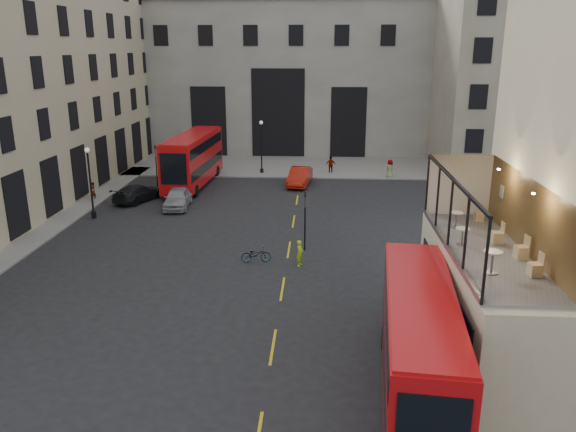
# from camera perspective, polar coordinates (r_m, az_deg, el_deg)

# --- Properties ---
(ground) EXTENTS (140.00, 140.00, 0.00)m
(ground) POSITION_cam_1_polar(r_m,az_deg,el_deg) (24.62, 3.23, -13.26)
(ground) COLOR black
(ground) RESTS_ON ground
(host_frontage) EXTENTS (3.00, 11.00, 4.50)m
(host_frontage) POSITION_cam_1_polar(r_m,az_deg,el_deg) (24.48, 18.89, -8.47)
(host_frontage) COLOR #C0B190
(host_frontage) RESTS_ON ground
(cafe_floor) EXTENTS (3.00, 10.00, 0.10)m
(cafe_floor) POSITION_cam_1_polar(r_m,az_deg,el_deg) (23.63, 19.42, -3.40)
(cafe_floor) COLOR slate
(cafe_floor) RESTS_ON host_frontage
(gateway) EXTENTS (35.00, 10.60, 18.00)m
(gateway) POSITION_cam_1_polar(r_m,az_deg,el_deg) (69.53, -0.71, 14.42)
(gateway) COLOR #A19E96
(gateway) RESTS_ON ground
(building_right) EXTENTS (16.60, 18.60, 20.00)m
(building_right) POSITION_cam_1_polar(r_m,az_deg,el_deg) (64.52, 22.19, 13.93)
(building_right) COLOR #A89E87
(building_right) RESTS_ON ground
(pavement_far) EXTENTS (40.00, 12.00, 0.12)m
(pavement_far) POSITION_cam_1_polar(r_m,az_deg,el_deg) (60.85, -2.28, 5.19)
(pavement_far) COLOR slate
(pavement_far) RESTS_ON ground
(traffic_light_near) EXTENTS (0.16, 0.20, 3.80)m
(traffic_light_near) POSITION_cam_1_polar(r_m,az_deg,el_deg) (34.76, 1.74, 0.27)
(traffic_light_near) COLOR black
(traffic_light_near) RESTS_ON ground
(traffic_light_far) EXTENTS (0.16, 0.20, 3.80)m
(traffic_light_far) POSITION_cam_1_polar(r_m,az_deg,el_deg) (52.45, -13.27, 5.50)
(traffic_light_far) COLOR black
(traffic_light_far) RESTS_ON ground
(street_lamp_a) EXTENTS (0.36, 0.36, 5.33)m
(street_lamp_a) POSITION_cam_1_polar(r_m,az_deg,el_deg) (43.92, -19.39, 2.79)
(street_lamp_a) COLOR black
(street_lamp_a) RESTS_ON ground
(street_lamp_b) EXTENTS (0.36, 0.36, 5.33)m
(street_lamp_b) POSITION_cam_1_polar(r_m,az_deg,el_deg) (56.50, -2.71, 6.69)
(street_lamp_b) COLOR black
(street_lamp_b) RESTS_ON ground
(bus_near) EXTENTS (3.36, 10.60, 4.16)m
(bus_near) POSITION_cam_1_polar(r_m,az_deg,el_deg) (20.95, 13.14, -12.17)
(bus_near) COLOR #A60B0E
(bus_near) RESTS_ON ground
(bus_far) EXTENTS (3.29, 11.93, 4.71)m
(bus_far) POSITION_cam_1_polar(r_m,az_deg,el_deg) (52.24, -9.61, 5.92)
(bus_far) COLOR red
(bus_far) RESTS_ON ground
(car_a) EXTENTS (2.16, 4.70, 1.56)m
(car_a) POSITION_cam_1_polar(r_m,az_deg,el_deg) (45.48, -11.15, 1.80)
(car_a) COLOR #95979D
(car_a) RESTS_ON ground
(car_b) EXTENTS (2.35, 5.15, 1.64)m
(car_b) POSITION_cam_1_polar(r_m,az_deg,el_deg) (51.91, 1.20, 4.02)
(car_b) COLOR #A7170A
(car_b) RESTS_ON ground
(car_c) EXTENTS (3.65, 5.19, 1.39)m
(car_c) POSITION_cam_1_polar(r_m,az_deg,el_deg) (48.17, -15.01, 2.28)
(car_c) COLOR black
(car_c) RESTS_ON ground
(bicycle) EXTENTS (1.82, 0.89, 0.92)m
(bicycle) POSITION_cam_1_polar(r_m,az_deg,el_deg) (33.53, -3.28, -3.93)
(bicycle) COLOR gray
(bicycle) RESTS_ON ground
(cyclist) EXTENTS (0.52, 0.65, 1.55)m
(cyclist) POSITION_cam_1_polar(r_m,az_deg,el_deg) (32.82, 1.21, -3.78)
(cyclist) COLOR #ACDC17
(cyclist) RESTS_ON ground
(pedestrian_a) EXTENTS (1.06, 0.88, 1.97)m
(pedestrian_a) POSITION_cam_1_polar(r_m,az_deg,el_deg) (52.45, -11.47, 4.01)
(pedestrian_a) COLOR gray
(pedestrian_a) RESTS_ON ground
(pedestrian_b) EXTENTS (0.93, 1.17, 1.58)m
(pedestrian_b) POSITION_cam_1_polar(r_m,az_deg,el_deg) (55.48, -7.92, 4.67)
(pedestrian_b) COLOR gray
(pedestrian_b) RESTS_ON ground
(pedestrian_c) EXTENTS (1.09, 0.56, 1.77)m
(pedestrian_c) POSITION_cam_1_polar(r_m,az_deg,el_deg) (56.84, 4.38, 5.18)
(pedestrian_c) COLOR gray
(pedestrian_c) RESTS_ON ground
(pedestrian_d) EXTENTS (1.02, 1.05, 1.82)m
(pedestrian_d) POSITION_cam_1_polar(r_m,az_deg,el_deg) (55.65, 10.32, 4.72)
(pedestrian_d) COLOR gray
(pedestrian_d) RESTS_ON ground
(pedestrian_e) EXTENTS (0.52, 0.65, 1.55)m
(pedestrian_e) POSITION_cam_1_polar(r_m,az_deg,el_deg) (49.48, -19.22, 2.38)
(pedestrian_e) COLOR gray
(pedestrian_e) RESTS_ON ground
(cafe_table_near) EXTENTS (0.66, 0.66, 0.83)m
(cafe_table_near) POSITION_cam_1_polar(r_m,az_deg,el_deg) (21.16, 20.07, -4.09)
(cafe_table_near) COLOR beige
(cafe_table_near) RESTS_ON cafe_floor
(cafe_table_mid) EXTENTS (0.57, 0.57, 0.71)m
(cafe_table_mid) POSITION_cam_1_polar(r_m,az_deg,el_deg) (23.78, 17.31, -1.74)
(cafe_table_mid) COLOR white
(cafe_table_mid) RESTS_ON cafe_floor
(cafe_table_far) EXTENTS (0.58, 0.58, 0.72)m
(cafe_table_far) POSITION_cam_1_polar(r_m,az_deg,el_deg) (25.95, 16.72, -0.14)
(cafe_table_far) COLOR beige
(cafe_table_far) RESTS_ON cafe_floor
(cafe_chair_a) EXTENTS (0.48, 0.48, 0.86)m
(cafe_chair_a) POSITION_cam_1_polar(r_m,az_deg,el_deg) (21.59, 23.83, -4.93)
(cafe_chair_a) COLOR #D9AF7D
(cafe_chair_a) RESTS_ON cafe_floor
(cafe_chair_b) EXTENTS (0.51, 0.51, 0.89)m
(cafe_chair_b) POSITION_cam_1_polar(r_m,az_deg,el_deg) (23.15, 22.63, -3.33)
(cafe_chair_b) COLOR tan
(cafe_chair_b) RESTS_ON cafe_floor
(cafe_chair_c) EXTENTS (0.45, 0.45, 0.88)m
(cafe_chair_c) POSITION_cam_1_polar(r_m,az_deg,el_deg) (24.55, 20.52, -1.98)
(cafe_chair_c) COLOR tan
(cafe_chair_c) RESTS_ON cafe_floor
(cafe_chair_d) EXTENTS (0.38, 0.38, 0.77)m
(cafe_chair_d) POSITION_cam_1_polar(r_m,az_deg,el_deg) (27.35, 18.83, -0.01)
(cafe_chair_d) COLOR tan
(cafe_chair_d) RESTS_ON cafe_floor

